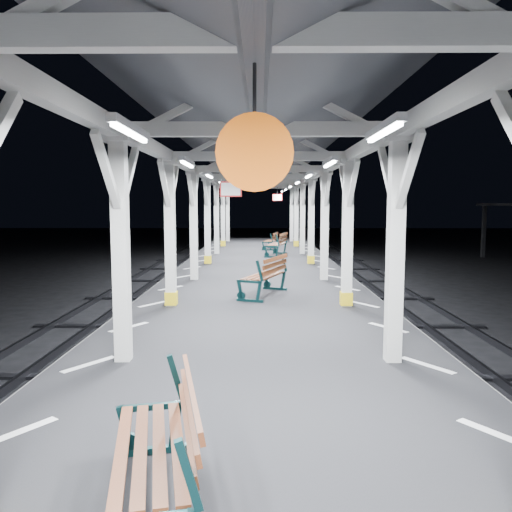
{
  "coord_description": "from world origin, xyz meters",
  "views": [
    {
      "loc": [
        0.04,
        -9.22,
        3.32
      ],
      "look_at": [
        -0.06,
        1.54,
        2.2
      ],
      "focal_mm": 35.0,
      "sensor_mm": 36.0,
      "label": 1
    }
  ],
  "objects_px": {
    "bench_far": "(279,244)",
    "bench_mid": "(267,275)",
    "bench_extra": "(272,240)",
    "bench_near": "(164,443)"
  },
  "relations": [
    {
      "from": "bench_far",
      "to": "bench_extra",
      "type": "relative_size",
      "value": 1.21
    },
    {
      "from": "bench_far",
      "to": "bench_mid",
      "type": "bearing_deg",
      "value": -80.35
    },
    {
      "from": "bench_far",
      "to": "bench_extra",
      "type": "height_order",
      "value": "bench_far"
    },
    {
      "from": "bench_near",
      "to": "bench_far",
      "type": "xyz_separation_m",
      "value": [
        1.56,
        18.78,
        0.04
      ]
    },
    {
      "from": "bench_mid",
      "to": "bench_far",
      "type": "distance_m",
      "value": 9.91
    },
    {
      "from": "bench_near",
      "to": "bench_mid",
      "type": "relative_size",
      "value": 0.93
    },
    {
      "from": "bench_mid",
      "to": "bench_extra",
      "type": "bearing_deg",
      "value": 109.21
    },
    {
      "from": "bench_mid",
      "to": "bench_extra",
      "type": "distance_m",
      "value": 13.2
    },
    {
      "from": "bench_mid",
      "to": "bench_far",
      "type": "bearing_deg",
      "value": 107.31
    },
    {
      "from": "bench_far",
      "to": "bench_near",
      "type": "bearing_deg",
      "value": -81.35
    }
  ]
}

